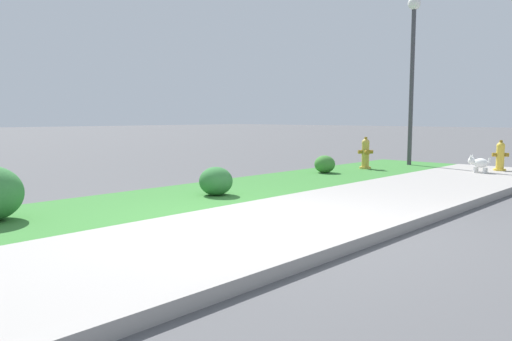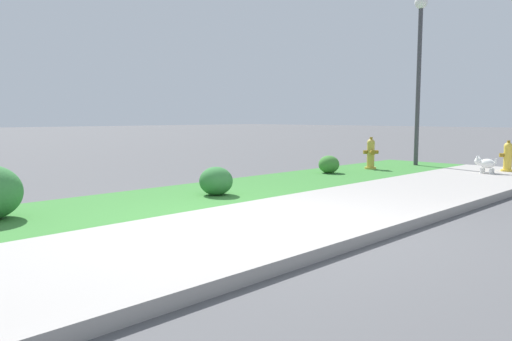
{
  "view_description": "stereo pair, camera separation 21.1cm",
  "coord_description": "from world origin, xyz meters",
  "px_view_note": "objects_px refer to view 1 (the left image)",
  "views": [
    {
      "loc": [
        -4.21,
        -3.75,
        1.24
      ],
      "look_at": [
        1.5,
        1.55,
        0.4
      ],
      "focal_mm": 35.0,
      "sensor_mm": 36.0,
      "label": 1
    },
    {
      "loc": [
        -4.07,
        -3.91,
        1.24
      ],
      "look_at": [
        1.5,
        1.55,
        0.4
      ],
      "focal_mm": 35.0,
      "sensor_mm": 36.0,
      "label": 2
    }
  ],
  "objects_px": {
    "fire_hydrant_far_end": "(366,153)",
    "shrub_bush_far_verge": "(216,181)",
    "fire_hydrant_by_grass_verge": "(500,156)",
    "small_white_dog": "(479,163)",
    "shrub_bush_near_lamp": "(325,164)",
    "street_lamp": "(413,54)"
  },
  "relations": [
    {
      "from": "fire_hydrant_by_grass_verge",
      "to": "small_white_dog",
      "type": "xyz_separation_m",
      "value": [
        -0.79,
        0.2,
        -0.11
      ]
    },
    {
      "from": "fire_hydrant_far_end",
      "to": "street_lamp",
      "type": "xyz_separation_m",
      "value": [
        1.66,
        -0.32,
        2.47
      ]
    },
    {
      "from": "small_white_dog",
      "to": "shrub_bush_near_lamp",
      "type": "distance_m",
      "value": 3.41
    },
    {
      "from": "fire_hydrant_far_end",
      "to": "shrub_bush_far_verge",
      "type": "xyz_separation_m",
      "value": [
        -5.21,
        -0.39,
        -0.14
      ]
    },
    {
      "from": "small_white_dog",
      "to": "fire_hydrant_far_end",
      "type": "bearing_deg",
      "value": 25.32
    },
    {
      "from": "street_lamp",
      "to": "shrub_bush_far_verge",
      "type": "bearing_deg",
      "value": -179.4
    },
    {
      "from": "small_white_dog",
      "to": "shrub_bush_far_verge",
      "type": "distance_m",
      "value": 6.41
    },
    {
      "from": "street_lamp",
      "to": "shrub_bush_far_verge",
      "type": "height_order",
      "value": "street_lamp"
    },
    {
      "from": "fire_hydrant_by_grass_verge",
      "to": "fire_hydrant_far_end",
      "type": "bearing_deg",
      "value": -179.07
    },
    {
      "from": "fire_hydrant_by_grass_verge",
      "to": "street_lamp",
      "type": "distance_m",
      "value": 3.34
    },
    {
      "from": "small_white_dog",
      "to": "shrub_bush_near_lamp",
      "type": "xyz_separation_m",
      "value": [
        -2.29,
        2.52,
        -0.03
      ]
    },
    {
      "from": "small_white_dog",
      "to": "shrub_bush_near_lamp",
      "type": "bearing_deg",
      "value": 46.55
    },
    {
      "from": "fire_hydrant_by_grass_verge",
      "to": "shrub_bush_far_verge",
      "type": "relative_size",
      "value": 1.33
    },
    {
      "from": "fire_hydrant_by_grass_verge",
      "to": "small_white_dog",
      "type": "distance_m",
      "value": 0.82
    },
    {
      "from": "fire_hydrant_by_grass_verge",
      "to": "shrub_bush_far_verge",
      "type": "height_order",
      "value": "fire_hydrant_by_grass_verge"
    },
    {
      "from": "fire_hydrant_by_grass_verge",
      "to": "street_lamp",
      "type": "height_order",
      "value": "street_lamp"
    },
    {
      "from": "fire_hydrant_far_end",
      "to": "shrub_bush_far_verge",
      "type": "height_order",
      "value": "fire_hydrant_far_end"
    },
    {
      "from": "fire_hydrant_far_end",
      "to": "fire_hydrant_by_grass_verge",
      "type": "relative_size",
      "value": 1.07
    },
    {
      "from": "shrub_bush_near_lamp",
      "to": "shrub_bush_far_verge",
      "type": "distance_m",
      "value": 3.86
    },
    {
      "from": "small_white_dog",
      "to": "street_lamp",
      "type": "xyz_separation_m",
      "value": [
        0.77,
        2.01,
        2.61
      ]
    },
    {
      "from": "fire_hydrant_by_grass_verge",
      "to": "shrub_bush_far_verge",
      "type": "bearing_deg",
      "value": -139.94
    },
    {
      "from": "fire_hydrant_far_end",
      "to": "shrub_bush_far_verge",
      "type": "distance_m",
      "value": 5.23
    }
  ]
}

